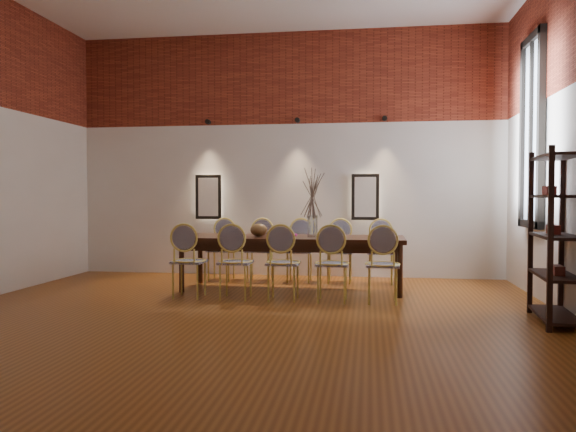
# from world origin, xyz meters

# --- Properties ---
(floor) EXTENTS (7.00, 7.00, 0.02)m
(floor) POSITION_xyz_m (0.00, 0.00, -0.01)
(floor) COLOR brown
(floor) RESTS_ON ground
(wall_back) EXTENTS (7.00, 0.10, 4.00)m
(wall_back) POSITION_xyz_m (0.00, 3.55, 2.00)
(wall_back) COLOR silver
(wall_back) RESTS_ON ground
(wall_front) EXTENTS (7.00, 0.10, 4.00)m
(wall_front) POSITION_xyz_m (0.00, -3.55, 2.00)
(wall_front) COLOR silver
(wall_front) RESTS_ON ground
(brick_band_back) EXTENTS (7.00, 0.02, 1.50)m
(brick_band_back) POSITION_xyz_m (0.00, 3.48, 3.25)
(brick_band_back) COLOR maroon
(brick_band_back) RESTS_ON ground
(niche_left) EXTENTS (0.36, 0.06, 0.66)m
(niche_left) POSITION_xyz_m (-1.30, 3.45, 1.30)
(niche_left) COLOR #FFEAC6
(niche_left) RESTS_ON wall_back
(niche_right) EXTENTS (0.36, 0.06, 0.66)m
(niche_right) POSITION_xyz_m (1.30, 3.45, 1.30)
(niche_right) COLOR #FFEAC6
(niche_right) RESTS_ON wall_back
(spot_fixture_left) EXTENTS (0.08, 0.10, 0.08)m
(spot_fixture_left) POSITION_xyz_m (-1.30, 3.42, 2.55)
(spot_fixture_left) COLOR black
(spot_fixture_left) RESTS_ON wall_back
(spot_fixture_mid) EXTENTS (0.08, 0.10, 0.08)m
(spot_fixture_mid) POSITION_xyz_m (0.20, 3.42, 2.55)
(spot_fixture_mid) COLOR black
(spot_fixture_mid) RESTS_ON wall_back
(spot_fixture_right) EXTENTS (0.08, 0.10, 0.08)m
(spot_fixture_right) POSITION_xyz_m (1.60, 3.42, 2.55)
(spot_fixture_right) COLOR black
(spot_fixture_right) RESTS_ON wall_back
(window_glass) EXTENTS (0.02, 0.78, 2.38)m
(window_glass) POSITION_xyz_m (3.46, 2.00, 2.15)
(window_glass) COLOR silver
(window_glass) RESTS_ON wall_right
(window_frame) EXTENTS (0.08, 0.90, 2.50)m
(window_frame) POSITION_xyz_m (3.44, 2.00, 2.15)
(window_frame) COLOR black
(window_frame) RESTS_ON wall_right
(window_mullion) EXTENTS (0.06, 0.06, 2.40)m
(window_mullion) POSITION_xyz_m (3.44, 2.00, 2.15)
(window_mullion) COLOR black
(window_mullion) RESTS_ON wall_right
(dining_table) EXTENTS (3.10, 1.02, 0.75)m
(dining_table) POSITION_xyz_m (0.30, 2.08, 0.38)
(dining_table) COLOR black
(dining_table) RESTS_ON floor
(chair_near_a) EXTENTS (0.44, 0.44, 0.94)m
(chair_near_a) POSITION_xyz_m (-0.94, 1.31, 0.47)
(chair_near_a) COLOR #DCC95B
(chair_near_a) RESTS_ON floor
(chair_near_b) EXTENTS (0.44, 0.44, 0.94)m
(chair_near_b) POSITION_xyz_m (-0.33, 1.31, 0.47)
(chair_near_b) COLOR #DCC95B
(chair_near_b) RESTS_ON floor
(chair_near_c) EXTENTS (0.44, 0.44, 0.94)m
(chair_near_c) POSITION_xyz_m (0.29, 1.30, 0.47)
(chair_near_c) COLOR #DCC95B
(chair_near_c) RESTS_ON floor
(chair_near_d) EXTENTS (0.44, 0.44, 0.94)m
(chair_near_d) POSITION_xyz_m (0.91, 1.30, 0.47)
(chair_near_d) COLOR #DCC95B
(chair_near_d) RESTS_ON floor
(chair_near_e) EXTENTS (0.44, 0.44, 0.94)m
(chair_near_e) POSITION_xyz_m (1.53, 1.29, 0.47)
(chair_near_e) COLOR #DCC95B
(chair_near_e) RESTS_ON floor
(chair_far_a) EXTENTS (0.44, 0.44, 0.94)m
(chair_far_a) POSITION_xyz_m (-0.93, 2.87, 0.47)
(chair_far_a) COLOR #DCC95B
(chair_far_a) RESTS_ON floor
(chair_far_b) EXTENTS (0.44, 0.44, 0.94)m
(chair_far_b) POSITION_xyz_m (-0.31, 2.86, 0.47)
(chair_far_b) COLOR #DCC95B
(chair_far_b) RESTS_ON floor
(chair_far_c) EXTENTS (0.44, 0.44, 0.94)m
(chair_far_c) POSITION_xyz_m (0.30, 2.86, 0.47)
(chair_far_c) COLOR #DCC95B
(chair_far_c) RESTS_ON floor
(chair_far_d) EXTENTS (0.44, 0.44, 0.94)m
(chair_far_d) POSITION_xyz_m (0.92, 2.85, 0.47)
(chair_far_d) COLOR #DCC95B
(chair_far_d) RESTS_ON floor
(chair_far_e) EXTENTS (0.44, 0.44, 0.94)m
(chair_far_e) POSITION_xyz_m (1.54, 2.85, 0.47)
(chair_far_e) COLOR #DCC95B
(chair_far_e) RESTS_ON floor
(vase) EXTENTS (0.14, 0.14, 0.30)m
(vase) POSITION_xyz_m (0.58, 2.08, 0.90)
(vase) COLOR silver
(vase) RESTS_ON dining_table
(dried_branches) EXTENTS (0.50, 0.50, 0.70)m
(dried_branches) POSITION_xyz_m (0.58, 2.08, 1.35)
(dried_branches) COLOR #4E3C31
(dried_branches) RESTS_ON vase
(bowl) EXTENTS (0.24, 0.24, 0.18)m
(bowl) POSITION_xyz_m (-0.17, 2.03, 0.84)
(bowl) COLOR brown
(bowl) RESTS_ON dining_table
(book) EXTENTS (0.26, 0.18, 0.03)m
(book) POSITION_xyz_m (0.22, 2.17, 0.77)
(book) COLOR #9A127A
(book) RESTS_ON dining_table
(shelving_rack) EXTENTS (0.46, 1.03, 1.80)m
(shelving_rack) POSITION_xyz_m (3.28, 0.45, 0.90)
(shelving_rack) COLOR black
(shelving_rack) RESTS_ON floor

